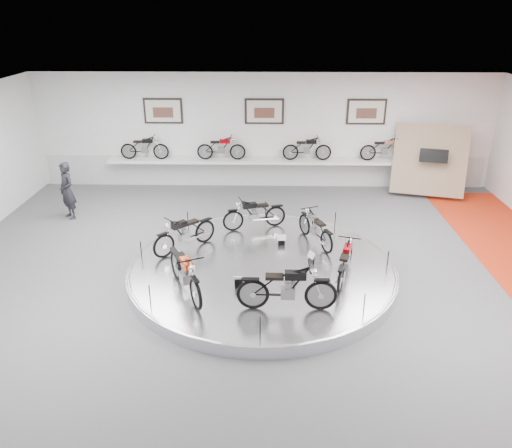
{
  "coord_description": "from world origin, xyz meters",
  "views": [
    {
      "loc": [
        0.09,
        -10.31,
        5.99
      ],
      "look_at": [
        -0.15,
        0.6,
        1.24
      ],
      "focal_mm": 35.0,
      "sensor_mm": 36.0,
      "label": 1
    }
  ],
  "objects_px": {
    "bike_f": "(346,261)",
    "shelf": "(264,161)",
    "visitor": "(67,191)",
    "display_platform": "(262,270)",
    "bike_b": "(254,213)",
    "bike_e": "(287,287)",
    "bike_c": "(185,233)",
    "bike_a": "(315,228)",
    "bike_d": "(185,272)"
  },
  "relations": [
    {
      "from": "bike_c",
      "to": "shelf",
      "type": "bearing_deg",
      "value": -153.7
    },
    {
      "from": "display_platform",
      "to": "shelf",
      "type": "distance_m",
      "value": 6.46
    },
    {
      "from": "bike_b",
      "to": "visitor",
      "type": "bearing_deg",
      "value": -30.64
    },
    {
      "from": "shelf",
      "to": "bike_d",
      "type": "relative_size",
      "value": 6.38
    },
    {
      "from": "display_platform",
      "to": "visitor",
      "type": "distance_m",
      "value": 6.96
    },
    {
      "from": "display_platform",
      "to": "bike_e",
      "type": "xyz_separation_m",
      "value": [
        0.52,
        -1.91,
        0.66
      ]
    },
    {
      "from": "bike_d",
      "to": "display_platform",
      "type": "bearing_deg",
      "value": 102.44
    },
    {
      "from": "shelf",
      "to": "bike_e",
      "type": "relative_size",
      "value": 6.35
    },
    {
      "from": "bike_e",
      "to": "bike_c",
      "type": "bearing_deg",
      "value": 133.34
    },
    {
      "from": "display_platform",
      "to": "bike_c",
      "type": "bearing_deg",
      "value": 158.46
    },
    {
      "from": "visitor",
      "to": "display_platform",
      "type": "bearing_deg",
      "value": 13.65
    },
    {
      "from": "bike_f",
      "to": "bike_a",
      "type": "bearing_deg",
      "value": 33.01
    },
    {
      "from": "bike_d",
      "to": "bike_f",
      "type": "xyz_separation_m",
      "value": [
        3.52,
        0.69,
        -0.07
      ]
    },
    {
      "from": "bike_f",
      "to": "bike_e",
      "type": "bearing_deg",
      "value": 150.71
    },
    {
      "from": "bike_b",
      "to": "bike_e",
      "type": "height_order",
      "value": "bike_e"
    },
    {
      "from": "bike_d",
      "to": "bike_f",
      "type": "height_order",
      "value": "bike_d"
    },
    {
      "from": "bike_f",
      "to": "visitor",
      "type": "xyz_separation_m",
      "value": [
        -7.84,
        4.15,
        0.14
      ]
    },
    {
      "from": "bike_a",
      "to": "bike_d",
      "type": "relative_size",
      "value": 0.87
    },
    {
      "from": "bike_e",
      "to": "visitor",
      "type": "height_order",
      "value": "visitor"
    },
    {
      "from": "display_platform",
      "to": "bike_c",
      "type": "xyz_separation_m",
      "value": [
        -1.96,
        0.77,
        0.62
      ]
    },
    {
      "from": "bike_a",
      "to": "bike_f",
      "type": "height_order",
      "value": "same"
    },
    {
      "from": "bike_a",
      "to": "bike_f",
      "type": "bearing_deg",
      "value": 171.9
    },
    {
      "from": "bike_a",
      "to": "bike_b",
      "type": "height_order",
      "value": "bike_b"
    },
    {
      "from": "display_platform",
      "to": "shelf",
      "type": "bearing_deg",
      "value": 90.0
    },
    {
      "from": "visitor",
      "to": "shelf",
      "type": "bearing_deg",
      "value": 70.05
    },
    {
      "from": "shelf",
      "to": "bike_f",
      "type": "distance_m",
      "value": 7.28
    },
    {
      "from": "shelf",
      "to": "bike_f",
      "type": "bearing_deg",
      "value": -74.98
    },
    {
      "from": "bike_b",
      "to": "display_platform",
      "type": "bearing_deg",
      "value": 79.06
    },
    {
      "from": "bike_b",
      "to": "bike_f",
      "type": "height_order",
      "value": "bike_b"
    },
    {
      "from": "bike_c",
      "to": "display_platform",
      "type": "bearing_deg",
      "value": 113.98
    },
    {
      "from": "display_platform",
      "to": "bike_e",
      "type": "relative_size",
      "value": 3.69
    },
    {
      "from": "bike_c",
      "to": "bike_b",
      "type": "bearing_deg",
      "value": 173.97
    },
    {
      "from": "shelf",
      "to": "bike_f",
      "type": "xyz_separation_m",
      "value": [
        1.89,
        -7.03,
        -0.26
      ]
    },
    {
      "from": "bike_a",
      "to": "bike_c",
      "type": "height_order",
      "value": "bike_c"
    },
    {
      "from": "bike_e",
      "to": "display_platform",
      "type": "bearing_deg",
      "value": 105.88
    },
    {
      "from": "display_platform",
      "to": "bike_a",
      "type": "xyz_separation_m",
      "value": [
        1.37,
        1.22,
        0.59
      ]
    },
    {
      "from": "bike_f",
      "to": "shelf",
      "type": "bearing_deg",
      "value": 32.52
    },
    {
      "from": "bike_e",
      "to": "visitor",
      "type": "xyz_separation_m",
      "value": [
        -6.48,
        5.43,
        0.07
      ]
    },
    {
      "from": "shelf",
      "to": "bike_e",
      "type": "height_order",
      "value": "bike_e"
    },
    {
      "from": "bike_a",
      "to": "bike_e",
      "type": "relative_size",
      "value": 0.87
    },
    {
      "from": "bike_a",
      "to": "bike_e",
      "type": "xyz_separation_m",
      "value": [
        -0.85,
        -3.13,
        0.07
      ]
    },
    {
      "from": "bike_c",
      "to": "bike_d",
      "type": "distance_m",
      "value": 2.12
    },
    {
      "from": "bike_e",
      "to": "bike_f",
      "type": "relative_size",
      "value": 1.15
    },
    {
      "from": "bike_e",
      "to": "bike_f",
      "type": "bearing_deg",
      "value": 43.78
    },
    {
      "from": "bike_a",
      "to": "visitor",
      "type": "relative_size",
      "value": 0.85
    },
    {
      "from": "bike_a",
      "to": "bike_f",
      "type": "distance_m",
      "value": 1.92
    },
    {
      "from": "shelf",
      "to": "bike_a",
      "type": "relative_size",
      "value": 7.32
    },
    {
      "from": "bike_c",
      "to": "visitor",
      "type": "distance_m",
      "value": 4.85
    },
    {
      "from": "display_platform",
      "to": "shelf",
      "type": "xyz_separation_m",
      "value": [
        0.0,
        6.4,
        0.85
      ]
    },
    {
      "from": "display_platform",
      "to": "bike_b",
      "type": "bearing_deg",
      "value": 96.17
    }
  ]
}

